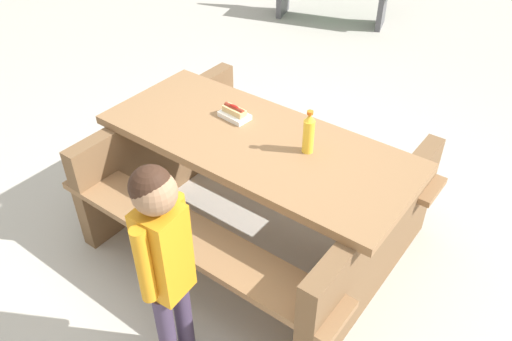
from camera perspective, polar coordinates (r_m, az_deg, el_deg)
The scene contains 5 objects.
ground_plane at distance 3.31m, azimuth -0.00°, elevation -7.21°, with size 30.00×30.00×0.00m, color #B7B2A8.
picnic_table at distance 3.02m, azimuth -0.00°, elevation -1.21°, with size 2.01×1.69×0.75m.
soda_bottle at distance 2.68m, azimuth 5.89°, elevation 4.16°, with size 0.06×0.06×0.25m.
hotdog_tray at distance 3.00m, azimuth -2.42°, elevation 6.40°, with size 0.19×0.12×0.08m.
child_in_coat at distance 2.19m, azimuth -10.28°, elevation -8.95°, with size 0.21×0.29×1.20m.
Camera 1 is at (-1.71, 1.61, 2.34)m, focal length 35.87 mm.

